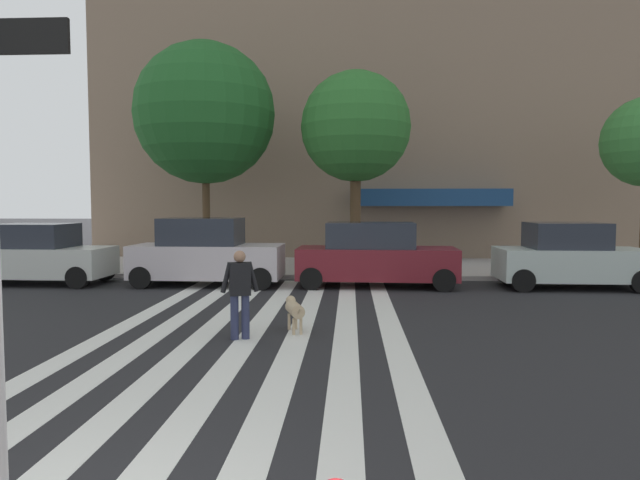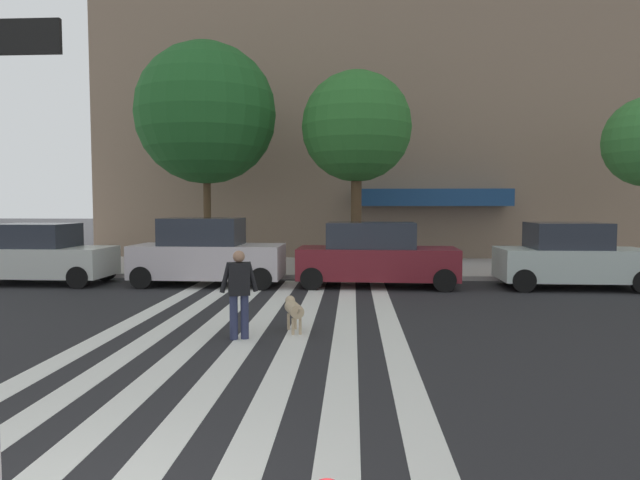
{
  "view_description": "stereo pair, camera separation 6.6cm",
  "coord_description": "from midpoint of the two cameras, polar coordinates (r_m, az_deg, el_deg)",
  "views": [
    {
      "loc": [
        2.01,
        -3.57,
        2.49
      ],
      "look_at": [
        1.29,
        9.8,
        1.62
      ],
      "focal_mm": 31.27,
      "sensor_mm": 36.0,
      "label": 1
    },
    {
      "loc": [
        2.08,
        -3.57,
        2.49
      ],
      "look_at": [
        1.29,
        9.8,
        1.62
      ],
      "focal_mm": 31.27,
      "sensor_mm": 36.0,
      "label": 2
    }
  ],
  "objects": [
    {
      "name": "street_tree_nearest",
      "position": [
        20.69,
        -11.5,
        12.55
      ],
      "size": [
        5.0,
        5.0,
        8.05
      ],
      "color": "#4C3823",
      "rests_on": "sidewalk_far"
    },
    {
      "name": "parked_car_near_curb",
      "position": [
        19.36,
        -26.6,
        -1.39
      ],
      "size": [
        4.23,
        2.03,
        1.88
      ],
      "color": "beige",
      "rests_on": "ground_plane"
    },
    {
      "name": "street_tree_middle",
      "position": [
        19.37,
        3.86,
        11.42
      ],
      "size": [
        3.75,
        3.75,
        6.84
      ],
      "color": "#4C3823",
      "rests_on": "sidewalk_far"
    },
    {
      "name": "parked_car_behind_first",
      "position": [
        17.33,
        -11.38,
        -1.37
      ],
      "size": [
        4.54,
        1.98,
        2.06
      ],
      "color": "#BDB2B8",
      "rests_on": "ground_plane"
    },
    {
      "name": "pedestrian_dog_walker",
      "position": [
        10.34,
        -8.11,
        -5.01
      ],
      "size": [
        0.7,
        0.34,
        1.64
      ],
      "color": "#282D4C",
      "rests_on": "ground_plane"
    },
    {
      "name": "crosswalk_stripes",
      "position": [
        11.29,
        -6.52,
        -9.03
      ],
      "size": [
        5.85,
        13.95,
        0.01
      ],
      "color": "silver",
      "rests_on": "ground_plane"
    },
    {
      "name": "dog_on_leash",
      "position": [
        10.94,
        -2.54,
        -7.06
      ],
      "size": [
        0.47,
        1.05,
        0.65
      ],
      "color": "tan",
      "rests_on": "ground_plane"
    },
    {
      "name": "sidewalk_far",
      "position": [
        21.35,
        -2.13,
        -2.77
      ],
      "size": [
        80.0,
        6.0,
        0.15
      ],
      "primitive_type": "cube",
      "color": "#B0A8A4",
      "rests_on": "ground_plane"
    },
    {
      "name": "parked_car_third_in_line",
      "position": [
        16.78,
        5.81,
        -1.63
      ],
      "size": [
        4.79,
        2.0,
        1.93
      ],
      "color": "maroon",
      "rests_on": "ground_plane"
    },
    {
      "name": "ground_plane",
      "position": [
        11.31,
        -7.21,
        -9.02
      ],
      "size": [
        160.0,
        160.0,
        0.0
      ],
      "primitive_type": "plane",
      "color": "#232326"
    },
    {
      "name": "parked_car_fourth_in_line",
      "position": [
        17.96,
        24.37,
        -1.64
      ],
      "size": [
        4.23,
        1.99,
        1.94
      ],
      "color": "#AFBEB8",
      "rests_on": "ground_plane"
    }
  ]
}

